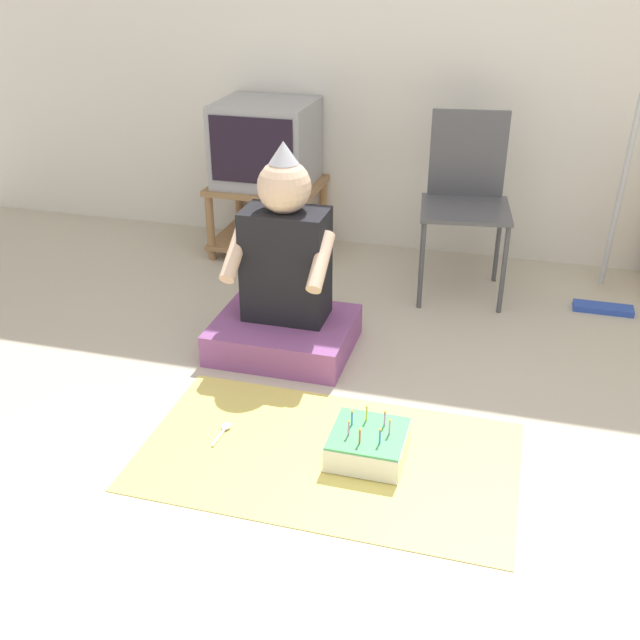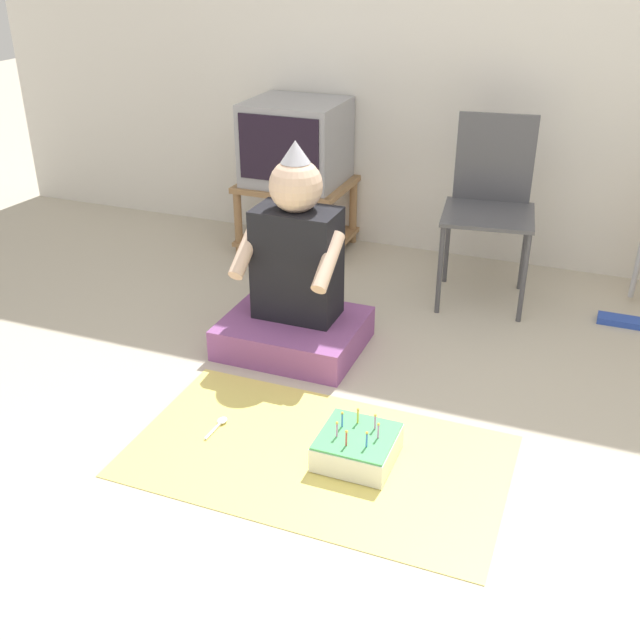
{
  "view_description": "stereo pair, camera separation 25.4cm",
  "coord_description": "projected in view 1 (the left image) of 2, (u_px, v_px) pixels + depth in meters",
  "views": [
    {
      "loc": [
        0.24,
        -1.86,
        1.63
      ],
      "look_at": [
        -0.43,
        0.53,
        0.35
      ],
      "focal_mm": 42.0,
      "sensor_mm": 36.0,
      "label": 1
    },
    {
      "loc": [
        0.48,
        -1.78,
        1.63
      ],
      "look_at": [
        -0.43,
        0.53,
        0.35
      ],
      "focal_mm": 42.0,
      "sensor_mm": 36.0,
      "label": 2
    }
  ],
  "objects": [
    {
      "name": "ground_plane",
      "position": [
        403.0,
        507.0,
        2.39
      ],
      "size": [
        16.0,
        16.0,
        0.0
      ],
      "primitive_type": "plane",
      "color": "#BCB29E"
    },
    {
      "name": "wall_back",
      "position": [
        494.0,
        15.0,
        3.74
      ],
      "size": [
        6.4,
        0.06,
        2.55
      ],
      "color": "silver",
      "rests_on": "ground_plane"
    },
    {
      "name": "tv",
      "position": [
        266.0,
        143.0,
        4.07
      ],
      "size": [
        0.51,
        0.48,
        0.44
      ],
      "color": "#99999E",
      "rests_on": "tv_stand"
    },
    {
      "name": "tv_stand",
      "position": [
        268.0,
        210.0,
        4.24
      ],
      "size": [
        0.59,
        0.5,
        0.4
      ],
      "color": "#997047",
      "rests_on": "ground_plane"
    },
    {
      "name": "dust_mop",
      "position": [
        616.0,
        230.0,
        3.53
      ],
      "size": [
        0.28,
        0.33,
        1.31
      ],
      "color": "#2D4CB2",
      "rests_on": "ground_plane"
    },
    {
      "name": "plastic_spoon_near",
      "position": [
        224.0,
        429.0,
        2.75
      ],
      "size": [
        0.04,
        0.15,
        0.01
      ],
      "color": "white",
      "rests_on": "party_cloth"
    },
    {
      "name": "person_seated",
      "position": [
        285.0,
        286.0,
        3.2
      ],
      "size": [
        0.59,
        0.49,
        0.91
      ],
      "color": "#8C4C8C",
      "rests_on": "ground_plane"
    },
    {
      "name": "party_cloth",
      "position": [
        328.0,
        455.0,
        2.62
      ],
      "size": [
        1.31,
        0.75,
        0.01
      ],
      "color": "#EAD666",
      "rests_on": "ground_plane"
    },
    {
      "name": "folding_chair",
      "position": [
        466.0,
        191.0,
        3.66
      ],
      "size": [
        0.48,
        0.47,
        0.88
      ],
      "color": "#4C4C51",
      "rests_on": "ground_plane"
    },
    {
      "name": "birthday_cake",
      "position": [
        368.0,
        444.0,
        2.6
      ],
      "size": [
        0.26,
        0.26,
        0.16
      ],
      "color": "white",
      "rests_on": "party_cloth"
    }
  ]
}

